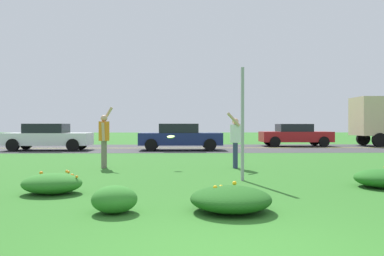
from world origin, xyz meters
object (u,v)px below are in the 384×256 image
(frisbee_lime, at_px, (171,137))
(car_white_center_left, at_px, (48,137))
(sign_post_near_path, at_px, (242,124))
(person_thrower_orange_shirt, at_px, (104,136))
(car_red_rightmost, at_px, (295,135))
(person_catcher_white_shirt, at_px, (235,138))
(car_navy_center_right, at_px, (180,137))

(frisbee_lime, xyz_separation_m, car_white_center_left, (-6.91, 9.18, -0.26))
(sign_post_near_path, xyz_separation_m, person_thrower_orange_shirt, (-3.99, 3.00, -0.37))
(car_red_rightmost, bearing_deg, person_catcher_white_shirt, -113.79)
(car_white_center_left, bearing_deg, frisbee_lime, -53.06)
(person_thrower_orange_shirt, xyz_separation_m, car_red_rightmost, (9.90, 12.76, -0.29))
(car_navy_center_right, distance_m, car_red_rightmost, 8.41)
(person_thrower_orange_shirt, xyz_separation_m, frisbee_lime, (2.15, -0.27, -0.02))
(person_thrower_orange_shirt, height_order, frisbee_lime, person_thrower_orange_shirt)
(person_thrower_orange_shirt, relative_size, car_white_center_left, 0.44)
(person_catcher_white_shirt, height_order, car_red_rightmost, person_catcher_white_shirt)
(person_catcher_white_shirt, height_order, car_white_center_left, person_catcher_white_shirt)
(frisbee_lime, bearing_deg, car_red_rightmost, 59.24)
(sign_post_near_path, relative_size, frisbee_lime, 11.25)
(frisbee_lime, relative_size, car_navy_center_right, 0.06)
(person_catcher_white_shirt, bearing_deg, car_white_center_left, 134.58)
(sign_post_near_path, bearing_deg, person_catcher_white_shirt, 85.71)
(sign_post_near_path, relative_size, car_red_rightmost, 0.62)
(car_red_rightmost, bearing_deg, car_navy_center_right, -152.79)
(sign_post_near_path, bearing_deg, car_red_rightmost, 69.42)
(frisbee_lime, distance_m, car_navy_center_right, 9.19)
(car_navy_center_right, bearing_deg, car_white_center_left, 180.00)
(car_white_center_left, bearing_deg, sign_post_near_path, -53.71)
(sign_post_near_path, distance_m, frisbee_lime, 3.31)
(car_red_rightmost, bearing_deg, person_thrower_orange_shirt, -127.82)
(sign_post_near_path, relative_size, person_catcher_white_shirt, 1.57)
(person_catcher_white_shirt, bearing_deg, frisbee_lime, -177.37)
(person_thrower_orange_shirt, distance_m, car_white_center_left, 10.10)
(sign_post_near_path, height_order, person_thrower_orange_shirt, sign_post_near_path)
(sign_post_near_path, xyz_separation_m, person_catcher_white_shirt, (0.21, 2.82, -0.44))
(sign_post_near_path, xyz_separation_m, car_white_center_left, (-8.75, 11.91, -0.66))
(car_white_center_left, bearing_deg, car_navy_center_right, 0.00)
(car_white_center_left, bearing_deg, person_catcher_white_shirt, -45.42)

